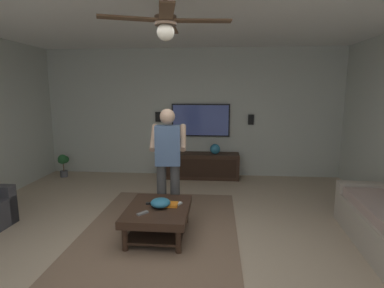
{
  "coord_description": "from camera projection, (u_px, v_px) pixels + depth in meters",
  "views": [
    {
      "loc": [
        -3.26,
        -0.59,
        1.88
      ],
      "look_at": [
        1.02,
        -0.22,
        1.14
      ],
      "focal_mm": 28.49,
      "sensor_mm": 36.0,
      "label": 1
    }
  ],
  "objects": [
    {
      "name": "person_standing",
      "position": [
        168.0,
        157.0,
        4.46
      ],
      "size": [
        0.57,
        0.58,
        1.64
      ],
      "rotation": [
        0.0,
        0.0,
        0.1
      ],
      "color": "#3F3F3F",
      "rests_on": "ground"
    },
    {
      "name": "tv",
      "position": [
        201.0,
        120.0,
        6.75
      ],
      "size": [
        0.05,
        1.29,
        0.72
      ],
      "rotation": [
        0.0,
        0.0,
        3.14
      ],
      "color": "black"
    },
    {
      "name": "bowl",
      "position": [
        160.0,
        203.0,
        3.95
      ],
      "size": [
        0.26,
        0.26,
        0.12
      ],
      "primitive_type": "ellipsoid",
      "color": "teal",
      "rests_on": "coffee_table"
    },
    {
      "name": "vase_round",
      "position": [
        215.0,
        149.0,
        6.54
      ],
      "size": [
        0.22,
        0.22,
        0.22
      ],
      "primitive_type": "sphere",
      "color": "teal",
      "rests_on": "media_console"
    },
    {
      "name": "coffee_table",
      "position": [
        158.0,
        215.0,
        3.97
      ],
      "size": [
        1.0,
        0.8,
        0.4
      ],
      "color": "#332116",
      "rests_on": "ground"
    },
    {
      "name": "wall_back_tv",
      "position": [
        192.0,
        113.0,
        6.83
      ],
      "size": [
        0.1,
        6.74,
        2.82
      ],
      "primitive_type": "cube",
      "color": "#B2B7AD",
      "rests_on": "ground"
    },
    {
      "name": "ground_plane",
      "position": [
        166.0,
        254.0,
        3.57
      ],
      "size": [
        8.43,
        8.43,
        0.0
      ],
      "primitive_type": "plane",
      "color": "tan"
    },
    {
      "name": "ceiling_fan",
      "position": [
        166.0,
        24.0,
        2.76
      ],
      "size": [
        1.2,
        1.18,
        0.46
      ],
      "color": "#4C3828"
    },
    {
      "name": "remote_grey",
      "position": [
        143.0,
        213.0,
        3.73
      ],
      "size": [
        0.14,
        0.13,
        0.02
      ],
      "primitive_type": "cube",
      "rotation": [
        0.0,
        0.0,
        2.44
      ],
      "color": "slate",
      "rests_on": "coffee_table"
    },
    {
      "name": "remote_black",
      "position": [
        152.0,
        203.0,
        4.06
      ],
      "size": [
        0.07,
        0.15,
        0.02
      ],
      "primitive_type": "cube",
      "rotation": [
        0.0,
        0.0,
        4.86
      ],
      "color": "black",
      "rests_on": "coffee_table"
    },
    {
      "name": "book",
      "position": [
        169.0,
        205.0,
        3.99
      ],
      "size": [
        0.16,
        0.22,
        0.04
      ],
      "primitive_type": "cube",
      "rotation": [
        0.0,
        0.0,
        4.72
      ],
      "color": "orange",
      "rests_on": "coffee_table"
    },
    {
      "name": "wall_speaker_right",
      "position": [
        158.0,
        117.0,
        6.83
      ],
      "size": [
        0.06,
        0.12,
        0.22
      ],
      "primitive_type": "cube",
      "color": "black"
    },
    {
      "name": "area_rug",
      "position": [
        161.0,
        229.0,
        4.22
      ],
      "size": [
        2.91,
        2.08,
        0.01
      ],
      "primitive_type": "cube",
      "color": "#7A604C",
      "rests_on": "ground"
    },
    {
      "name": "potted_plant_short",
      "position": [
        63.0,
        162.0,
        6.73
      ],
      "size": [
        0.3,
        0.24,
        0.52
      ],
      "color": "#4C4C51",
      "rests_on": "ground"
    },
    {
      "name": "remote_white",
      "position": [
        178.0,
        204.0,
        4.02
      ],
      "size": [
        0.15,
        0.12,
        0.02
      ],
      "primitive_type": "cube",
      "rotation": [
        0.0,
        0.0,
        5.72
      ],
      "color": "white",
      "rests_on": "coffee_table"
    },
    {
      "name": "media_console",
      "position": [
        200.0,
        166.0,
        6.68
      ],
      "size": [
        0.45,
        1.7,
        0.55
      ],
      "rotation": [
        0.0,
        0.0,
        3.14
      ],
      "color": "#332116",
      "rests_on": "ground"
    },
    {
      "name": "wall_speaker_left",
      "position": [
        251.0,
        120.0,
        6.66
      ],
      "size": [
        0.06,
        0.12,
        0.22
      ],
      "primitive_type": "cube",
      "color": "black"
    }
  ]
}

